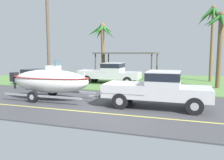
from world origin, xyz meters
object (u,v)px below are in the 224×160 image
(parked_pickup_background, at_px, (113,72))
(parked_sedan_near, at_px, (40,77))
(utility_pole, at_px, (48,37))
(carport_awning, at_px, (128,54))
(boat_on_trailer, at_px, (50,81))
(palm_tree_near_right, at_px, (102,37))
(palm_tree_near_left, at_px, (212,23))
(pickup_truck_towing, at_px, (163,88))
(palm_tree_mid, at_px, (220,31))

(parked_pickup_background, height_order, parked_sedan_near, parked_pickup_background)
(parked_pickup_background, distance_m, utility_pole, 6.26)
(carport_awning, bearing_deg, parked_sedan_near, -124.97)
(carport_awning, bearing_deg, boat_on_trailer, -95.53)
(parked_sedan_near, distance_m, palm_tree_near_right, 9.20)
(boat_on_trailer, relative_size, carport_awning, 0.94)
(boat_on_trailer, xyz_separation_m, parked_pickup_background, (1.37, 7.75, -0.08))
(palm_tree_near_left, bearing_deg, palm_tree_near_right, 176.05)
(pickup_truck_towing, xyz_separation_m, utility_pole, (-9.71, 4.63, 3.04))
(parked_sedan_near, height_order, carport_awning, carport_awning)
(parked_pickup_background, height_order, palm_tree_near_right, palm_tree_near_right)
(utility_pole, bearing_deg, palm_tree_mid, 13.28)
(pickup_truck_towing, distance_m, parked_sedan_near, 12.17)
(boat_on_trailer, xyz_separation_m, palm_tree_near_right, (-1.60, 12.99, 3.52))
(utility_pole, bearing_deg, parked_sedan_near, 156.32)
(pickup_truck_towing, distance_m, palm_tree_near_right, 15.77)
(parked_pickup_background, height_order, utility_pole, utility_pole)
(palm_tree_near_left, bearing_deg, utility_pole, -149.63)
(parked_sedan_near, height_order, palm_tree_mid, palm_tree_mid)
(boat_on_trailer, distance_m, palm_tree_mid, 13.07)
(parked_sedan_near, height_order, palm_tree_near_right, palm_tree_near_right)
(parked_pickup_background, distance_m, palm_tree_near_right, 7.02)
(palm_tree_near_right, distance_m, utility_pole, 8.52)
(palm_tree_near_left, relative_size, palm_tree_near_right, 1.17)
(pickup_truck_towing, relative_size, utility_pole, 0.70)
(parked_pickup_background, bearing_deg, palm_tree_near_left, 27.88)
(parked_sedan_near, xyz_separation_m, palm_tree_near_left, (14.22, 7.01, 4.90))
(utility_pole, bearing_deg, carport_awning, 63.12)
(pickup_truck_towing, bearing_deg, parked_sedan_near, 154.70)
(palm_tree_near_right, bearing_deg, pickup_truck_towing, -57.82)
(parked_pickup_background, xyz_separation_m, utility_pole, (-4.50, -3.12, 3.02))
(palm_tree_near_left, height_order, utility_pole, utility_pole)
(boat_on_trailer, distance_m, parked_pickup_background, 7.87)
(parked_pickup_background, height_order, palm_tree_mid, palm_tree_mid)
(palm_tree_near_right, bearing_deg, carport_awning, 7.53)
(pickup_truck_towing, relative_size, palm_tree_mid, 0.93)
(boat_on_trailer, height_order, utility_pole, utility_pole)
(boat_on_trailer, bearing_deg, utility_pole, 124.09)
(boat_on_trailer, xyz_separation_m, palm_tree_mid, (10.01, 7.74, 3.29))
(parked_pickup_background, relative_size, palm_tree_near_left, 0.81)
(palm_tree_near_right, bearing_deg, palm_tree_mid, -24.37)
(parked_sedan_near, bearing_deg, boat_on_trailer, -49.60)
(pickup_truck_towing, xyz_separation_m, palm_tree_mid, (3.43, 7.74, 3.38))
(utility_pole, bearing_deg, parked_pickup_background, 34.70)
(parked_sedan_near, height_order, palm_tree_near_left, palm_tree_near_left)
(boat_on_trailer, bearing_deg, palm_tree_mid, 37.71)
(pickup_truck_towing, distance_m, palm_tree_near_left, 13.41)
(palm_tree_near_right, height_order, utility_pole, utility_pole)
(boat_on_trailer, height_order, palm_tree_near_left, palm_tree_near_left)
(carport_awning, bearing_deg, palm_tree_near_left, -7.84)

